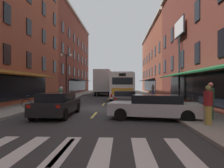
% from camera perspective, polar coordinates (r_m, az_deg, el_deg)
% --- Properties ---
extents(ground_plane, '(34.80, 80.00, 0.10)m').
position_cam_1_polar(ground_plane, '(15.80, -3.33, -6.94)').
color(ground_plane, '#333335').
extents(lane_centre_dashes, '(0.14, 73.90, 0.01)m').
position_cam_1_polar(lane_centre_dashes, '(15.54, -3.42, -6.85)').
color(lane_centre_dashes, '#DBCC4C').
rests_on(lane_centre_dashes, ground).
extents(crosswalk_near, '(7.10, 2.80, 0.01)m').
position_cam_1_polar(crosswalk_near, '(6.11, -13.54, -17.59)').
color(crosswalk_near, silver).
rests_on(crosswalk_near, ground).
extents(sidewalk_left, '(3.00, 80.00, 0.14)m').
position_cam_1_polar(sidewalk_left, '(17.41, -23.14, -5.90)').
color(sidewalk_left, gray).
rests_on(sidewalk_left, ground).
extents(sidewalk_right, '(3.00, 80.00, 0.14)m').
position_cam_1_polar(sidewalk_right, '(16.27, 17.95, -6.31)').
color(sidewalk_right, gray).
rests_on(sidewalk_right, ground).
extents(billboard_sign, '(0.40, 2.93, 7.79)m').
position_cam_1_polar(billboard_sign, '(20.47, 18.34, 11.98)').
color(billboard_sign, black).
rests_on(billboard_sign, sidewalk_right).
extents(transit_bus, '(2.69, 12.53, 3.14)m').
position_cam_1_polar(transit_bus, '(26.43, 2.80, -0.46)').
color(transit_bus, white).
rests_on(transit_bus, ground).
extents(box_truck, '(2.57, 7.09, 4.11)m').
position_cam_1_polar(box_truck, '(33.51, -2.48, 0.33)').
color(box_truck, black).
rests_on(box_truck, ground).
extents(sedan_near, '(1.91, 4.32, 1.30)m').
position_cam_1_polar(sedan_near, '(16.87, 3.52, -4.03)').
color(sedan_near, '#515154').
rests_on(sedan_near, ground).
extents(sedan_mid, '(1.89, 4.22, 1.31)m').
position_cam_1_polar(sedan_mid, '(43.53, -1.61, -1.58)').
color(sedan_mid, maroon).
rests_on(sedan_mid, ground).
extents(sedan_far, '(4.84, 2.63, 1.29)m').
position_cam_1_polar(sedan_far, '(10.95, 11.82, -6.22)').
color(sedan_far, silver).
rests_on(sedan_far, ground).
extents(sedan_rear, '(1.91, 4.49, 1.35)m').
position_cam_1_polar(sedan_rear, '(12.27, -15.04, -5.45)').
color(sedan_rear, black).
rests_on(sedan_rear, ground).
extents(motorcycle_rider, '(0.62, 2.07, 1.66)m').
position_cam_1_polar(motorcycle_rider, '(16.31, -14.11, -4.04)').
color(motorcycle_rider, black).
rests_on(motorcycle_rider, ground).
extents(bicycle_near, '(1.69, 0.49, 0.91)m').
position_cam_1_polar(bicycle_near, '(15.62, -20.97, -4.98)').
color(bicycle_near, black).
rests_on(bicycle_near, sidewalk_left).
extents(pedestrian_near, '(0.36, 0.52, 1.79)m').
position_cam_1_polar(pedestrian_near, '(11.08, 25.87, -3.96)').
color(pedestrian_near, '#33663F').
rests_on(pedestrian_near, sidewalk_right).
extents(pedestrian_mid, '(0.36, 0.36, 1.69)m').
position_cam_1_polar(pedestrian_mid, '(27.27, 11.40, -1.80)').
color(pedestrian_mid, navy).
rests_on(pedestrian_mid, sidewalk_right).
extents(pedestrian_far, '(0.36, 0.36, 1.75)m').
position_cam_1_polar(pedestrian_far, '(28.84, 11.48, -1.64)').
color(pedestrian_far, '#33663F').
rests_on(pedestrian_far, sidewalk_right).
extents(pedestrian_rear, '(0.36, 0.36, 1.66)m').
position_cam_1_polar(pedestrian_rear, '(9.51, 25.35, -5.22)').
color(pedestrian_rear, '#B29947').
rests_on(pedestrian_rear, sidewalk_right).
extents(street_lamp_twin, '(1.42, 0.32, 5.28)m').
position_cam_1_polar(street_lamp_twin, '(24.44, -12.71, 2.81)').
color(street_lamp_twin, black).
rests_on(street_lamp_twin, sidewalk_left).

